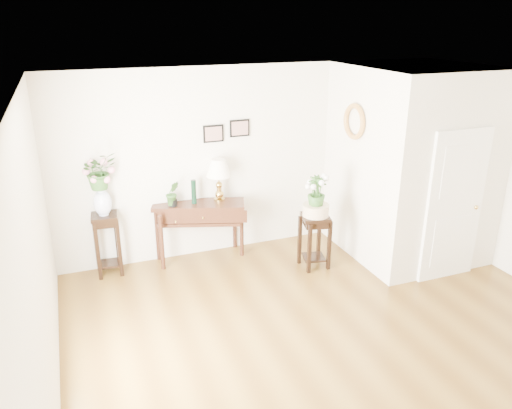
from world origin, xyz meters
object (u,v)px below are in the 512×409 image
plant_stand_a (107,244)px  plant_stand_b (314,241)px  table_lamp (219,177)px  console_table (200,230)px

plant_stand_a → plant_stand_b: bearing=-16.9°
table_lamp → plant_stand_b: size_ratio=0.80×
plant_stand_a → console_table: bearing=0.5°
plant_stand_a → plant_stand_b: (2.80, -0.85, -0.05)m
console_table → plant_stand_a: size_ratio=1.48×
console_table → plant_stand_b: console_table is taller
console_table → plant_stand_a: (-1.33, -0.01, 0.00)m
plant_stand_a → table_lamp: bearing=0.4°
plant_stand_b → plant_stand_a: bearing=163.1°
console_table → table_lamp: 0.85m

